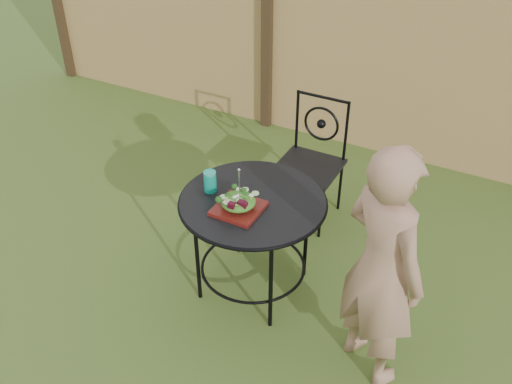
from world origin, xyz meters
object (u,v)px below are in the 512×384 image
diner (382,269)px  salad_plate (238,208)px  patio_table (253,218)px  patio_chair (312,158)px

diner → salad_plate: (-0.92, 0.11, -0.01)m
patio_table → diner: diner is taller
patio_table → patio_chair: bearing=90.4°
patio_chair → diner: bearing=-53.0°
patio_table → salad_plate: size_ratio=3.42×
patio_chair → diner: size_ratio=0.64×
patio_table → patio_chair: size_ratio=0.97×
diner → salad_plate: bearing=23.4°
patio_table → patio_chair: (-0.01, 0.95, -0.08)m
patio_chair → salad_plate: bearing=-91.0°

